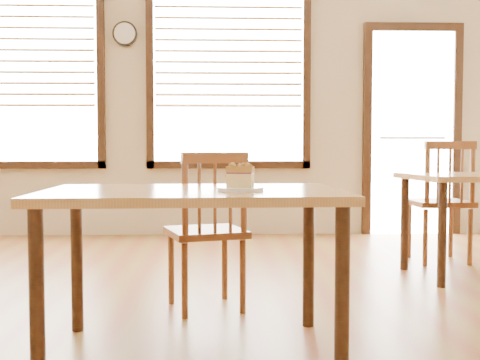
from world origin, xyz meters
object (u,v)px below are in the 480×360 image
Objects in this scene: cafe_table_main at (193,209)px; cafe_chair_second at (441,201)px; cafe_chair_main at (208,230)px; cake_slice at (240,175)px; wall_clock at (125,34)px; plate at (240,189)px.

cafe_table_main is 2.88m from cafe_chair_second.
cafe_chair_main is at bearing 84.14° from cafe_table_main.
cafe_table_main is 0.28m from cake_slice.
cafe_chair_second is 2.83m from cake_slice.
wall_clock is at bearing 101.44° from cafe_table_main.
wall_clock is 3.64m from cafe_chair_second.
plate is at bearing 50.06° from cafe_chair_second.
cake_slice reaches higher than cafe_table_main.
cafe_chair_second reaches higher than cake_slice.
cafe_chair_main is 0.91m from cake_slice.
wall_clock reaches higher than plate.
cafe_chair_second is at bearing -160.62° from cafe_chair_main.
cafe_table_main is 1.47× the size of cafe_chair_main.
wall_clock is at bearing 117.21° from cake_slice.
cafe_chair_second reaches higher than cafe_table_main.
wall_clock is 3.58m from cafe_chair_main.
cafe_chair_second is at bearing 51.88° from plate.
cafe_chair_second is (2.81, -1.64, -1.64)m from wall_clock.
cafe_chair_second is 4.95× the size of plate.
cafe_chair_second is (1.89, 1.39, 0.04)m from cafe_chair_main.
cafe_table_main is at bearing 45.57° from cafe_chair_second.
wall_clock is 0.19× the size of cafe_table_main.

